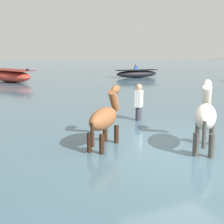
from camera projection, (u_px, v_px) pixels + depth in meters
The scene contains 7 objects.
ground_plane at pixel (190, 170), 7.14m from camera, with size 120.00×120.00×0.00m, color #666051.
water_surface at pixel (63, 99), 15.93m from camera, with size 90.00×90.00×0.42m, color #476675.
horse_lead_pinto at pixel (206, 118), 7.18m from camera, with size 1.49×1.55×1.99m.
horse_trailing_chestnut at pixel (105, 120), 7.39m from camera, with size 1.45×1.36×1.84m.
boat_near_port at pixel (11, 76), 22.06m from camera, with size 3.18×4.33×1.00m.
boat_mid_outer at pixel (137, 74), 25.32m from camera, with size 3.63×1.40×1.11m.
person_spectator_far at pixel (139, 107), 10.17m from camera, with size 0.37×0.36×1.63m.
Camera 1 is at (-4.52, -5.29, 2.75)m, focal length 49.75 mm.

